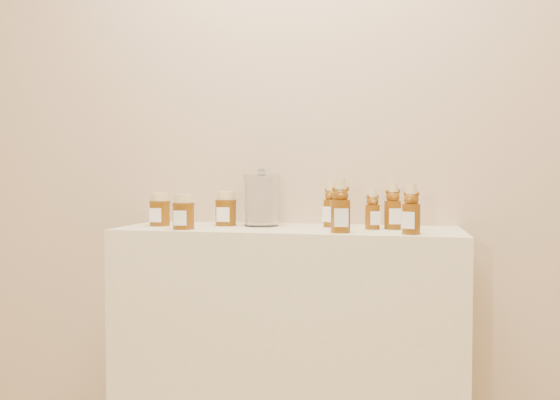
% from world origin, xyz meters
% --- Properties ---
extents(wall_back, '(3.50, 0.02, 2.70)m').
position_xyz_m(wall_back, '(0.00, 1.75, 1.35)').
color(wall_back, '#C9AE88').
rests_on(wall_back, ground).
extents(display_table, '(1.20, 0.40, 0.90)m').
position_xyz_m(display_table, '(0.00, 1.55, 0.45)').
color(display_table, beige).
rests_on(display_table, ground).
extents(bear_bottle_back_left, '(0.08, 0.08, 0.19)m').
position_xyz_m(bear_bottle_back_left, '(0.15, 1.62, 0.99)').
color(bear_bottle_back_left, '#572C06').
rests_on(bear_bottle_back_left, display_table).
extents(bear_bottle_back_mid, '(0.07, 0.07, 0.16)m').
position_xyz_m(bear_bottle_back_mid, '(0.29, 1.56, 0.98)').
color(bear_bottle_back_mid, '#572C06').
rests_on(bear_bottle_back_mid, display_table).
extents(bear_bottle_back_right, '(0.08, 0.08, 0.18)m').
position_xyz_m(bear_bottle_back_right, '(0.36, 1.58, 0.99)').
color(bear_bottle_back_right, '#572C06').
rests_on(bear_bottle_back_right, display_table).
extents(bear_bottle_front_left, '(0.08, 0.08, 0.20)m').
position_xyz_m(bear_bottle_front_left, '(0.20, 1.42, 1.00)').
color(bear_bottle_front_left, '#572C06').
rests_on(bear_bottle_front_left, display_table).
extents(bear_bottle_front_right, '(0.08, 0.08, 0.18)m').
position_xyz_m(bear_bottle_front_right, '(0.42, 1.42, 0.99)').
color(bear_bottle_front_right, '#572C06').
rests_on(bear_bottle_front_right, display_table).
extents(honey_jar_left, '(0.08, 0.08, 0.12)m').
position_xyz_m(honey_jar_left, '(-0.48, 1.54, 0.96)').
color(honey_jar_left, '#572C06').
rests_on(honey_jar_left, display_table).
extents(honey_jar_back, '(0.09, 0.09, 0.13)m').
position_xyz_m(honey_jar_back, '(-0.24, 1.60, 0.96)').
color(honey_jar_back, '#572C06').
rests_on(honey_jar_back, display_table).
extents(honey_jar_front, '(0.08, 0.08, 0.12)m').
position_xyz_m(honey_jar_front, '(-0.34, 1.43, 0.96)').
color(honey_jar_front, '#572C06').
rests_on(honey_jar_front, display_table).
extents(glass_canister, '(0.15, 0.15, 0.21)m').
position_xyz_m(glass_canister, '(-0.11, 1.61, 1.00)').
color(glass_canister, white).
rests_on(glass_canister, display_table).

